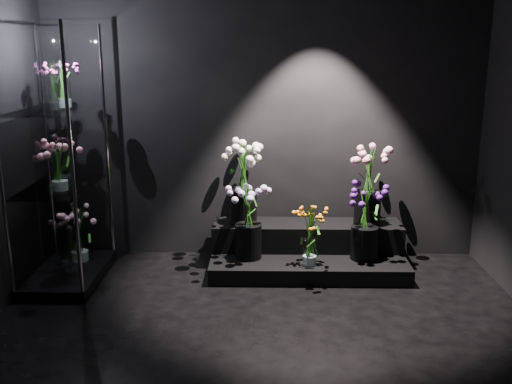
{
  "coord_description": "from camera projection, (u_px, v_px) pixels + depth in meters",
  "views": [
    {
      "loc": [
        0.02,
        -3.25,
        1.97
      ],
      "look_at": [
        -0.06,
        1.2,
        0.82
      ],
      "focal_mm": 40.0,
      "sensor_mm": 36.0,
      "label": 1
    }
  ],
  "objects": [
    {
      "name": "wall_front",
      "position": [
        257.0,
        293.0,
        1.35
      ],
      "size": [
        4.0,
        0.0,
        4.0
      ],
      "primitive_type": "plane",
      "rotation": [
        -1.57,
        0.0,
        0.0
      ],
      "color": "black",
      "rests_on": "floor"
    },
    {
      "name": "wall_back",
      "position": [
        264.0,
        109.0,
        5.22
      ],
      "size": [
        4.0,
        0.0,
        4.0
      ],
      "primitive_type": "plane",
      "rotation": [
        1.57,
        0.0,
        0.0
      ],
      "color": "black",
      "rests_on": "floor"
    },
    {
      "name": "bouquet_orange_bells",
      "position": [
        310.0,
        235.0,
        4.82
      ],
      "size": [
        0.27,
        0.27,
        0.52
      ],
      "rotation": [
        0.0,
        0.0,
        -0.14
      ],
      "color": "white",
      "rests_on": "display_riser"
    },
    {
      "name": "bouquet_cream_roses",
      "position": [
        243.0,
        177.0,
        5.12
      ],
      "size": [
        0.44,
        0.44,
        0.73
      ],
      "rotation": [
        0.0,
        0.0,
        0.08
      ],
      "color": "black",
      "rests_on": "display_riser"
    },
    {
      "name": "bouquet_case_base_pink",
      "position": [
        78.0,
        233.0,
        5.04
      ],
      "size": [
        0.41,
        0.41,
        0.5
      ],
      "rotation": [
        0.0,
        0.0,
        0.27
      ],
      "color": "white",
      "rests_on": "display_case"
    },
    {
      "name": "bouquet_purple",
      "position": [
        366.0,
        218.0,
        4.93
      ],
      "size": [
        0.43,
        0.43,
        0.66
      ],
      "rotation": [
        0.0,
        0.0,
        0.33
      ],
      "color": "black",
      "rests_on": "display_riser"
    },
    {
      "name": "bouquet_case_magenta",
      "position": [
        63.0,
        83.0,
        4.66
      ],
      "size": [
        0.28,
        0.28,
        0.38
      ],
      "rotation": [
        0.0,
        0.0,
        0.33
      ],
      "color": "white",
      "rests_on": "display_case"
    },
    {
      "name": "display_riser",
      "position": [
        307.0,
        250.0,
        5.19
      ],
      "size": [
        1.73,
        0.77,
        0.38
      ],
      "color": "black",
      "rests_on": "floor"
    },
    {
      "name": "bouquet_pink_roses",
      "position": [
        369.0,
        180.0,
        5.1
      ],
      "size": [
        0.44,
        0.44,
        0.72
      ],
      "rotation": [
        0.0,
        0.0,
        0.24
      ],
      "color": "black",
      "rests_on": "display_riser"
    },
    {
      "name": "bouquet_lilac",
      "position": [
        248.0,
        215.0,
        4.95
      ],
      "size": [
        0.42,
        0.42,
        0.67
      ],
      "rotation": [
        0.0,
        0.0,
        -0.1
      ],
      "color": "black",
      "rests_on": "display_riser"
    },
    {
      "name": "bouquet_case_pink",
      "position": [
        59.0,
        164.0,
        4.54
      ],
      "size": [
        0.34,
        0.34,
        0.39
      ],
      "rotation": [
        0.0,
        0.0,
        0.11
      ],
      "color": "white",
      "rests_on": "display_case"
    },
    {
      "name": "display_case",
      "position": [
        58.0,
        158.0,
        4.67
      ],
      "size": [
        0.58,
        0.97,
        2.14
      ],
      "color": "black",
      "rests_on": "floor"
    },
    {
      "name": "floor",
      "position": [
        262.0,
        363.0,
        3.64
      ],
      "size": [
        4.0,
        4.0,
        0.0
      ],
      "primitive_type": "plane",
      "color": "black",
      "rests_on": "ground"
    }
  ]
}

